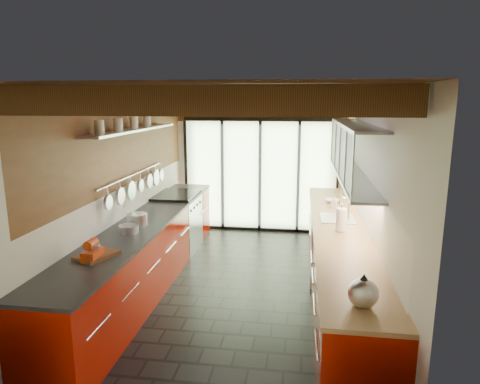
{
  "coord_description": "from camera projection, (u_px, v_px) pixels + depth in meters",
  "views": [
    {
      "loc": [
        0.77,
        -5.28,
        2.48
      ],
      "look_at": [
        -0.05,
        0.4,
        1.25
      ],
      "focal_mm": 32.0,
      "sensor_mm": 36.0,
      "label": 1
    }
  ],
  "objects": [
    {
      "name": "pot_large",
      "position": [
        137.0,
        220.0,
        5.42
      ],
      "size": [
        0.33,
        0.33,
        0.16
      ],
      "primitive_type": "cylinder",
      "rotation": [
        0.0,
        0.0,
        -0.39
      ],
      "color": "silver",
      "rests_on": "left_counter"
    },
    {
      "name": "cutting_board",
      "position": [
        97.0,
        255.0,
        4.35
      ],
      "size": [
        0.41,
        0.48,
        0.03
      ],
      "primitive_type": "cube",
      "rotation": [
        0.0,
        0.0,
        -0.39
      ],
      "color": "brown",
      "rests_on": "left_counter"
    },
    {
      "name": "soap_bottle",
      "position": [
        334.0,
        202.0,
        6.33
      ],
      "size": [
        0.1,
        0.1,
        0.18
      ],
      "primitive_type": "imported",
      "rotation": [
        0.0,
        0.0,
        -0.22
      ],
      "color": "silver",
      "rests_on": "right_counter"
    },
    {
      "name": "upper_cabinets_right",
      "position": [
        354.0,
        151.0,
        5.44
      ],
      "size": [
        0.34,
        3.0,
        3.0
      ],
      "color": "silver",
      "rests_on": "ground"
    },
    {
      "name": "left_counter",
      "position": [
        147.0,
        252.0,
        5.82
      ],
      "size": [
        0.68,
        5.0,
        0.92
      ],
      "color": "#980F00",
      "rests_on": "ground"
    },
    {
      "name": "glass_door",
      "position": [
        260.0,
        145.0,
        8.0
      ],
      "size": [
        2.95,
        0.1,
        2.9
      ],
      "color": "#C6EAAD",
      "rests_on": "ground"
    },
    {
      "name": "pot_small",
      "position": [
        129.0,
        229.0,
        5.15
      ],
      "size": [
        0.28,
        0.28,
        0.09
      ],
      "primitive_type": "cylinder",
      "rotation": [
        0.0,
        0.0,
        -0.23
      ],
      "color": "silver",
      "rests_on": "left_counter"
    },
    {
      "name": "right_counter",
      "position": [
        338.0,
        262.0,
        5.47
      ],
      "size": [
        0.68,
        5.0,
        0.92
      ],
      "color": "#980F00",
      "rests_on": "ground"
    },
    {
      "name": "paper_towel",
      "position": [
        341.0,
        220.0,
        5.18
      ],
      "size": [
        0.16,
        0.16,
        0.34
      ],
      "color": "white",
      "rests_on": "right_counter"
    },
    {
      "name": "range_stove",
      "position": [
        177.0,
        222.0,
        7.22
      ],
      "size": [
        0.66,
        0.9,
        0.97
      ],
      "color": "silver",
      "rests_on": "ground"
    },
    {
      "name": "ground",
      "position": [
        240.0,
        289.0,
        5.74
      ],
      "size": [
        5.5,
        5.5,
        0.0
      ],
      "primitive_type": "plane",
      "color": "black",
      "rests_on": "ground"
    },
    {
      "name": "kettle",
      "position": [
        363.0,
        291.0,
        3.29
      ],
      "size": [
        0.27,
        0.31,
        0.28
      ],
      "color": "silver",
      "rests_on": "right_counter"
    },
    {
      "name": "left_wall_fixtures",
      "position": [
        136.0,
        152.0,
        5.85
      ],
      "size": [
        0.28,
        2.6,
        0.96
      ],
      "color": "silver",
      "rests_on": "ground"
    },
    {
      "name": "bowl",
      "position": [
        332.0,
        201.0,
        6.66
      ],
      "size": [
        0.24,
        0.24,
        0.05
      ],
      "primitive_type": "imported",
      "rotation": [
        0.0,
        0.0,
        -0.08
      ],
      "color": "silver",
      "rests_on": "right_counter"
    },
    {
      "name": "stand_mixer",
      "position": [
        93.0,
        251.0,
        4.27
      ],
      "size": [
        0.14,
        0.24,
        0.22
      ],
      "color": "red",
      "rests_on": "left_counter"
    },
    {
      "name": "ceiling_beams",
      "position": [
        244.0,
        102.0,
        5.59
      ],
      "size": [
        3.14,
        5.06,
        4.9
      ],
      "color": "#593316",
      "rests_on": "ground"
    },
    {
      "name": "room_shell",
      "position": [
        240.0,
        167.0,
        5.39
      ],
      "size": [
        5.5,
        5.5,
        5.5
      ],
      "color": "silver",
      "rests_on": "ground"
    },
    {
      "name": "sink_assembly",
      "position": [
        338.0,
        216.0,
        5.74
      ],
      "size": [
        0.45,
        0.52,
        0.43
      ],
      "color": "silver",
      "rests_on": "right_counter"
    }
  ]
}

